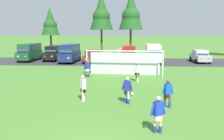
{
  "coord_description": "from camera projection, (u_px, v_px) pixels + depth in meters",
  "views": [
    {
      "loc": [
        1.06,
        -6.6,
        4.31
      ],
      "look_at": [
        0.27,
        10.35,
        1.33
      ],
      "focal_mm": 35.56,
      "sensor_mm": 36.0,
      "label": 1
    }
  ],
  "objects": [
    {
      "name": "player_midfield_center",
      "position": [
        127.0,
        90.0,
        13.26
      ],
      "size": [
        0.7,
        0.38,
        1.64
      ],
      "color": "beige",
      "rests_on": "ground"
    },
    {
      "name": "tree_left_edge",
      "position": [
        50.0,
        22.0,
        40.53
      ],
      "size": [
        3.24,
        3.24,
        8.64
      ],
      "color": "brown",
      "rests_on": "ground"
    },
    {
      "name": "ground_plane",
      "position": [
        112.0,
        75.0,
        22.05
      ],
      "size": [
        400.0,
        400.0,
        0.0
      ],
      "primitive_type": "plane",
      "color": "#477A2D"
    },
    {
      "name": "parking_lot_strip",
      "position": [
        115.0,
        62.0,
        31.84
      ],
      "size": [
        52.0,
        8.4,
        0.01
      ],
      "primitive_type": "cube",
      "color": "#333335",
      "rests_on": "ground"
    },
    {
      "name": "parked_car_slot_end",
      "position": [
        200.0,
        56.0,
        30.93
      ],
      "size": [
        2.11,
        4.24,
        1.72
      ],
      "color": "#B2B2BC",
      "rests_on": "ground"
    },
    {
      "name": "parked_car_slot_left",
      "position": [
        54.0,
        53.0,
        33.02
      ],
      "size": [
        2.31,
        4.69,
        2.16
      ],
      "color": "black",
      "rests_on": "ground"
    },
    {
      "name": "player_defender_far",
      "position": [
        137.0,
        72.0,
        19.04
      ],
      "size": [
        0.61,
        0.55,
        1.64
      ],
      "color": "#936B4C",
      "rests_on": "ground"
    },
    {
      "name": "parked_car_slot_center_right",
      "position": [
        123.0,
        55.0,
        32.73
      ],
      "size": [
        2.21,
        4.29,
        1.72
      ],
      "color": "tan",
      "rests_on": "ground"
    },
    {
      "name": "parked_car_slot_far_left",
      "position": [
        30.0,
        52.0,
        32.49
      ],
      "size": [
        2.37,
        4.89,
        2.52
      ],
      "color": "#194C2D",
      "rests_on": "ground"
    },
    {
      "name": "tree_mid_left",
      "position": [
        101.0,
        13.0,
        39.29
      ],
      "size": [
        4.12,
        4.12,
        10.99
      ],
      "color": "brown",
      "rests_on": "ground"
    },
    {
      "name": "soccer_ball",
      "position": [
        132.0,
        94.0,
        15.05
      ],
      "size": [
        0.22,
        0.22,
        0.22
      ],
      "color": "white",
      "rests_on": "ground"
    },
    {
      "name": "parked_car_slot_right",
      "position": [
        129.0,
        53.0,
        32.48
      ],
      "size": [
        2.4,
        4.73,
        2.16
      ],
      "color": "red",
      "rests_on": "ground"
    },
    {
      "name": "player_winger_left",
      "position": [
        83.0,
        88.0,
        13.76
      ],
      "size": [
        0.43,
        0.69,
        1.64
      ],
      "color": "beige",
      "rests_on": "ground"
    },
    {
      "name": "player_striker_near",
      "position": [
        168.0,
        94.0,
        12.57
      ],
      "size": [
        0.74,
        0.37,
        1.64
      ],
      "color": "brown",
      "rests_on": "ground"
    },
    {
      "name": "player_trailing_back",
      "position": [
        158.0,
        115.0,
        9.4
      ],
      "size": [
        0.72,
        0.39,
        1.64
      ],
      "color": "tan",
      "rests_on": "ground"
    },
    {
      "name": "parked_car_slot_far_right",
      "position": [
        153.0,
        53.0,
        30.46
      ],
      "size": [
        2.41,
        4.91,
        2.52
      ],
      "color": "silver",
      "rests_on": "ground"
    },
    {
      "name": "parked_car_slot_center",
      "position": [
        92.0,
        56.0,
        30.88
      ],
      "size": [
        2.06,
        4.21,
        1.72
      ],
      "color": "maroon",
      "rests_on": "ground"
    },
    {
      "name": "soccer_goal",
      "position": [
        125.0,
        62.0,
        22.02
      ],
      "size": [
        7.55,
        2.52,
        2.57
      ],
      "color": "white",
      "rests_on": "ground"
    },
    {
      "name": "parked_car_slot_center_left",
      "position": [
        70.0,
        53.0,
        30.94
      ],
      "size": [
        2.42,
        4.91,
        2.52
      ],
      "color": "navy",
      "rests_on": "ground"
    },
    {
      "name": "tree_center_back",
      "position": [
        131.0,
        12.0,
        37.98
      ],
      "size": [
        4.14,
        4.14,
        11.04
      ],
      "color": "brown",
      "rests_on": "ground"
    },
    {
      "name": "player_winger_right",
      "position": [
        87.0,
        69.0,
        20.91
      ],
      "size": [
        0.73,
        0.38,
        1.64
      ],
      "color": "#936B4C",
      "rests_on": "ground"
    }
  ]
}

